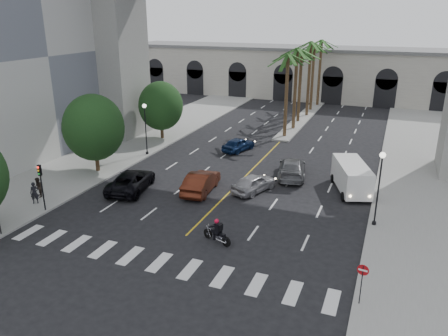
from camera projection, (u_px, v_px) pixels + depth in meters
The scene contains 26 objects.
ground at pixel (171, 250), 26.97m from camera, with size 140.00×140.00×0.00m, color black.
sidewalk_left at pixel (112, 153), 45.31m from camera, with size 8.00×100.00×0.15m, color gray.
sidewalk_right at pixel (427, 196), 34.83m from camera, with size 8.00×100.00×0.15m, color gray.
median at pixel (302, 119), 60.19m from camera, with size 2.00×24.00×0.20m, color gray.
pier_building at pixel (325, 73), 73.66m from camera, with size 71.00×10.50×8.50m.
palm_a at pixel (288, 58), 48.42m from camera, with size 3.20×3.20×10.30m.
palm_b at pixel (297, 53), 51.79m from camera, with size 3.20×3.20×10.60m.
palm_c at pixel (302, 54), 55.55m from camera, with size 3.20×3.20×10.10m.
palm_d at pixel (311, 46), 58.68m from camera, with size 3.20×3.20×10.90m.
palm_e at pixel (314, 47), 62.42m from camera, with size 3.20×3.20×10.40m.
palm_f at pixel (322, 44), 65.73m from camera, with size 3.20×3.20×10.70m.
street_tree_mid at pixel (94, 128), 38.85m from camera, with size 5.44×5.44×7.21m.
street_tree_far at pixel (161, 106), 49.45m from camera, with size 5.04×5.04×6.68m.
lamp_post_left_far at pixel (145, 125), 43.87m from camera, with size 0.40×0.40×5.35m.
lamp_post_right at pixel (379, 183), 28.91m from camera, with size 0.40×0.40×5.35m.
traffic_signal_far at pixel (41, 180), 31.39m from camera, with size 0.25×0.18×3.65m.
motorcycle_rider at pixel (218, 232), 27.62m from camera, with size 2.16×0.94×1.64m.
car_a at pixel (254, 183), 35.61m from camera, with size 1.75×4.36×1.48m, color #9A999D.
car_b at pixel (201, 182), 35.54m from camera, with size 1.81×5.19×1.71m, color #491B0E.
car_c at pixel (131, 181), 35.89m from camera, with size 2.65×5.75×1.60m, color black.
car_d at pixel (292, 168), 38.83m from camera, with size 2.33×5.73×1.66m, color slate.
car_e at pixel (238, 144), 46.19m from camera, with size 1.69×4.21×1.43m, color navy.
cargo_van at pixel (352, 176), 35.39m from camera, with size 3.89×6.01×2.40m.
pedestrian_a at pixel (34, 193), 33.02m from camera, with size 0.61×0.40×1.68m, color black.
pedestrian_b at pixel (38, 188), 34.15m from camera, with size 0.77×0.60×1.59m, color black.
do_not_enter_sign at pixel (362, 276), 21.28m from camera, with size 0.58×0.11×2.36m.
Camera 1 is at (11.81, -20.81, 13.84)m, focal length 35.00 mm.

